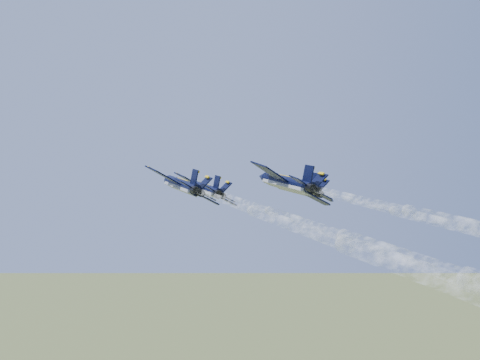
{
  "coord_description": "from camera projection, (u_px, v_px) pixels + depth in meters",
  "views": [
    {
      "loc": [
        -14.22,
        -92.37,
        104.13
      ],
      "look_at": [
        -3.92,
        -1.26,
        108.79
      ],
      "focal_mm": 45.0,
      "sensor_mm": 36.0,
      "label": 1
    }
  ],
  "objects": [
    {
      "name": "jet_lead",
      "position": [
        204.0,
        189.0,
        101.22
      ],
      "size": [
        10.74,
        16.02,
        5.61
      ],
      "rotation": [
        0.0,
        0.47,
        0.35
      ],
      "color": "black"
    },
    {
      "name": "jet_left",
      "position": [
        181.0,
        185.0,
        86.67
      ],
      "size": [
        10.74,
        16.02,
        5.61
      ],
      "rotation": [
        0.0,
        0.47,
        0.35
      ],
      "color": "black"
    },
    {
      "name": "jet_right",
      "position": [
        294.0,
        187.0,
        93.2
      ],
      "size": [
        10.74,
        16.02,
        5.61
      ],
      "rotation": [
        0.0,
        0.47,
        0.35
      ],
      "color": "black"
    },
    {
      "name": "jet_slot",
      "position": [
        286.0,
        183.0,
        79.14
      ],
      "size": [
        10.74,
        16.02,
        5.61
      ],
      "rotation": [
        0.0,
        0.47,
        0.35
      ],
      "color": "black"
    },
    {
      "name": "smoke_trail_lead",
      "position": [
        436.0,
        169.0,
        53.62
      ],
      "size": [
        25.78,
        67.39,
        2.66
      ],
      "rotation": [
        0.0,
        0.47,
        0.35
      ],
      "color": "white"
    },
    {
      "name": "smoke_trail_left",
      "position": [
        470.0,
        154.0,
        39.07
      ],
      "size": [
        25.78,
        67.39,
        2.66
      ],
      "rotation": [
        0.0,
        0.47,
        0.35
      ],
      "color": "white"
    }
  ]
}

